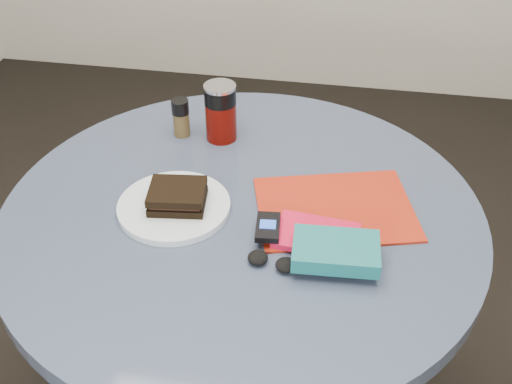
% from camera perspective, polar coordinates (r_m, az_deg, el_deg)
% --- Properties ---
extents(table, '(1.00, 1.00, 0.75)m').
position_cam_1_polar(table, '(1.44, -1.19, -6.65)').
color(table, black).
rests_on(table, ground).
extents(plate, '(0.30, 0.30, 0.01)m').
position_cam_1_polar(plate, '(1.33, -7.30, -1.30)').
color(plate, silver).
rests_on(plate, table).
extents(sandwich, '(0.12, 0.11, 0.04)m').
position_cam_1_polar(sandwich, '(1.31, -7.00, -0.38)').
color(sandwich, black).
rests_on(sandwich, plate).
extents(soda_can, '(0.09, 0.09, 0.14)m').
position_cam_1_polar(soda_can, '(1.52, -3.16, 7.11)').
color(soda_can, '#590A04').
rests_on(soda_can, table).
extents(pepper_grinder, '(0.04, 0.04, 0.09)m').
position_cam_1_polar(pepper_grinder, '(1.55, -6.69, 6.60)').
color(pepper_grinder, '#4B3D20').
rests_on(pepper_grinder, table).
extents(magazine, '(0.37, 0.31, 0.01)m').
position_cam_1_polar(magazine, '(1.33, 7.05, -1.48)').
color(magazine, maroon).
rests_on(magazine, table).
extents(red_book, '(0.17, 0.12, 0.01)m').
position_cam_1_polar(red_book, '(1.25, 5.40, -3.87)').
color(red_book, red).
rests_on(red_book, magazine).
extents(novel, '(0.16, 0.11, 0.03)m').
position_cam_1_polar(novel, '(1.19, 7.11, -5.22)').
color(novel, '#145B5F').
rests_on(novel, red_book).
extents(mp3_player, '(0.05, 0.08, 0.01)m').
position_cam_1_polar(mp3_player, '(1.24, 1.06, -3.14)').
color(mp3_player, black).
rests_on(mp3_player, red_book).
extents(headphones, '(0.10, 0.06, 0.02)m').
position_cam_1_polar(headphones, '(1.20, 1.40, -6.18)').
color(headphones, black).
rests_on(headphones, table).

